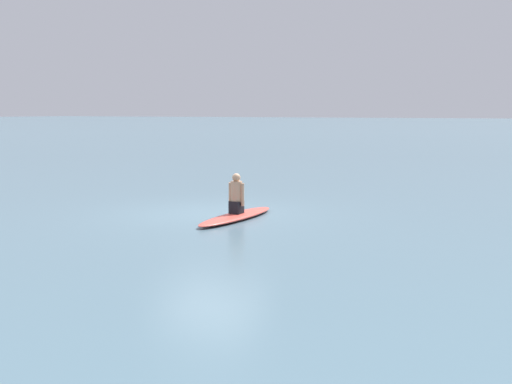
{
  "coord_description": "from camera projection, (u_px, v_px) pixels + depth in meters",
  "views": [
    {
      "loc": [
        -8.12,
        12.98,
        2.45
      ],
      "look_at": [
        -1.28,
        0.08,
        0.6
      ],
      "focal_mm": 45.46,
      "sensor_mm": 36.0,
      "label": 1
    }
  ],
  "objects": [
    {
      "name": "ground_plane",
      "position": [
        210.0,
        214.0,
        15.46
      ],
      "size": [
        400.0,
        400.0,
        0.0
      ],
      "primitive_type": "plane",
      "color": "slate"
    },
    {
      "name": "surfboard",
      "position": [
        236.0,
        216.0,
        14.66
      ],
      "size": [
        0.64,
        3.03,
        0.14
      ],
      "primitive_type": "ellipsoid",
      "rotation": [
        0.0,
        0.0,
        -1.58
      ],
      "color": "#D84C3F",
      "rests_on": "ground"
    },
    {
      "name": "person_paddler",
      "position": [
        236.0,
        195.0,
        14.6
      ],
      "size": [
        0.39,
        0.3,
        0.91
      ],
      "rotation": [
        0.0,
        0.0,
        -1.58
      ],
      "color": "black",
      "rests_on": "surfboard"
    }
  ]
}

